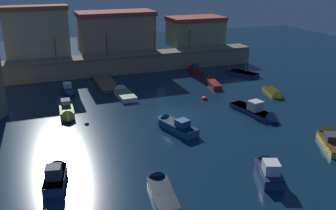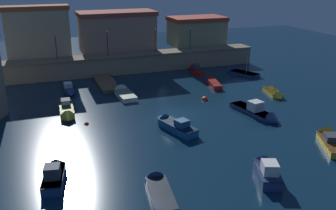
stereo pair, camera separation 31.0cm
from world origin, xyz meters
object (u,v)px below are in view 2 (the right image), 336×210
Objects in this scene: moored_boat_0 at (173,124)px; moored_boat_10 at (195,69)px; moored_boat_5 at (123,93)px; moored_boat_6 at (329,139)px; mooring_buoy_2 at (87,124)px; moored_boat_7 at (158,188)px; quay_lamp_3 at (190,35)px; quay_lamp_1 at (107,39)px; moored_boat_12 at (266,169)px; moored_boat_1 at (55,174)px; moored_boat_4 at (67,111)px; moored_boat_11 at (275,94)px; mooring_buoy_0 at (205,100)px; moored_boat_9 at (259,113)px; moored_boat_8 at (238,72)px; mooring_buoy_1 at (205,99)px; quay_lamp_0 at (56,42)px; moored_boat_2 at (213,82)px; quay_lamp_2 at (155,37)px; moored_boat_3 at (69,90)px.

moored_boat_10 is at bearing -46.28° from moored_boat_0.
moored_boat_5 is 0.92× the size of moored_boat_6.
moored_boat_5 is at bearing 54.28° from mooring_buoy_2.
moored_boat_7 is (-18.07, -2.48, -0.04)m from moored_boat_6.
moored_boat_7 is (-17.42, -35.01, -5.00)m from quay_lamp_3.
quay_lamp_1 is 36.44m from moored_boat_12.
moored_boat_1 reaches higher than moored_boat_0.
moored_boat_4 is 12.17× the size of mooring_buoy_2.
moored_boat_11 is at bearing 10.88° from moored_boat_6.
moored_boat_0 is at bearing -57.57° from moored_boat_11.
mooring_buoy_0 is at bearing 45.60° from moored_boat_6.
moored_boat_4 is at bearing 80.22° from moored_boat_6.
moored_boat_4 reaches higher than mooring_buoy_2.
moored_boat_12 is 19.08m from mooring_buoy_0.
quay_lamp_1 is 0.51× the size of moored_boat_9.
mooring_buoy_2 is (-11.93, 15.78, -0.58)m from moored_boat_12.
moored_boat_5 is at bearing 125.49° from moored_boat_4.
mooring_buoy_0 is 1.41× the size of mooring_buoy_2.
moored_boat_8 is at bearing 111.75° from moored_boat_4.
moored_boat_10 is (13.36, -3.68, -5.06)m from quay_lamp_1.
moored_boat_10 is (-0.55, -3.68, -4.95)m from quay_lamp_3.
moored_boat_9 reaches higher than mooring_buoy_1.
quay_lamp_1 is at bearing 117.52° from mooring_buoy_0.
quay_lamp_3 is 19.10m from moored_boat_5.
quay_lamp_3 is at bearing 73.21° from mooring_buoy_1.
quay_lamp_0 reaches higher than mooring_buoy_0.
moored_boat_0 reaches higher than mooring_buoy_2.
mooring_buoy_1 is at bearing 156.01° from moored_boat_2.
quay_lamp_0 is 5.39× the size of mooring_buoy_0.
moored_boat_9 is (-0.63, -13.12, 0.07)m from moored_boat_2.
moored_boat_6 is 1.04× the size of moored_boat_8.
quay_lamp_2 is at bearing 54.29° from mooring_buoy_2.
moored_boat_2 is 13.13m from moored_boat_9.
moored_boat_0 is 8.70× the size of mooring_buoy_0.
moored_boat_3 is 6.39× the size of mooring_buoy_1.
moored_boat_9 is at bearing -137.74° from moored_boat_5.
quay_lamp_1 reaches higher than moored_boat_5.
moored_boat_8 is 1.19× the size of moored_boat_12.
mooring_buoy_2 is at bearing -125.71° from quay_lamp_2.
moored_boat_7 is 8.91m from moored_boat_12.
moored_boat_2 is (-1.16, -11.15, -5.00)m from quay_lamp_3.
moored_boat_2 is 21.63m from moored_boat_4.
quay_lamp_3 is 18.38m from mooring_buoy_1.
moored_boat_6 is 12.08× the size of mooring_buoy_2.
moored_boat_5 is (-0.48, -11.49, -5.14)m from quay_lamp_1.
moored_boat_0 is (9.44, -24.26, -4.97)m from quay_lamp_0.
moored_boat_1 is at bearing -144.94° from mooring_buoy_0.
moored_boat_1 is at bearing 140.40° from moored_boat_2.
moored_boat_10 is 14.04m from mooring_buoy_0.
moored_boat_10 is 33.02m from moored_boat_12.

